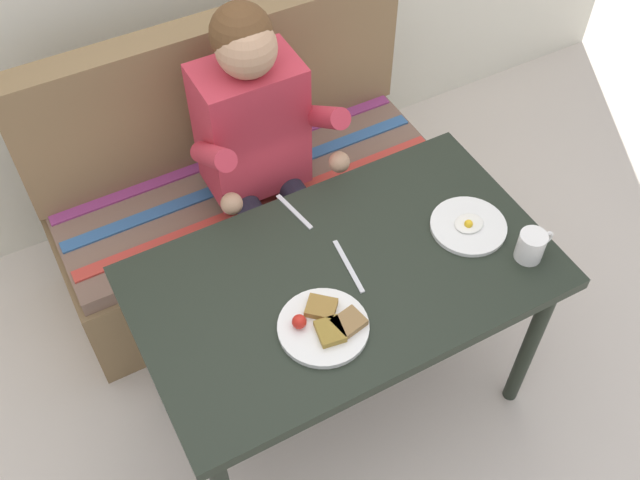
% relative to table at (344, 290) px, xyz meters
% --- Properties ---
extents(ground_plane, '(8.00, 8.00, 0.00)m').
position_rel_table_xyz_m(ground_plane, '(0.00, 0.00, -0.65)').
color(ground_plane, beige).
extents(table, '(1.20, 0.70, 0.73)m').
position_rel_table_xyz_m(table, '(0.00, 0.00, 0.00)').
color(table, black).
rests_on(table, ground).
extents(couch, '(1.44, 0.56, 1.00)m').
position_rel_table_xyz_m(couch, '(0.00, 0.76, -0.32)').
color(couch, olive).
rests_on(couch, ground).
extents(person, '(0.45, 0.61, 1.21)m').
position_rel_table_xyz_m(person, '(0.02, 0.59, 0.09)').
color(person, '#C23141').
rests_on(person, ground).
extents(plate_breakfast, '(0.25, 0.25, 0.05)m').
position_rel_table_xyz_m(plate_breakfast, '(-0.14, -0.13, 0.10)').
color(plate_breakfast, white).
rests_on(plate_breakfast, table).
extents(plate_eggs, '(0.23, 0.23, 0.04)m').
position_rel_table_xyz_m(plate_eggs, '(0.41, -0.03, 0.09)').
color(plate_eggs, white).
rests_on(plate_eggs, table).
extents(coffee_mug, '(0.12, 0.08, 0.09)m').
position_rel_table_xyz_m(coffee_mug, '(0.50, -0.20, 0.13)').
color(coffee_mug, white).
rests_on(coffee_mug, table).
extents(fork, '(0.04, 0.17, 0.00)m').
position_rel_table_xyz_m(fork, '(-0.02, 0.28, 0.08)').
color(fork, silver).
rests_on(fork, table).
extents(knife, '(0.04, 0.20, 0.00)m').
position_rel_table_xyz_m(knife, '(0.02, 0.02, 0.08)').
color(knife, silver).
rests_on(knife, table).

